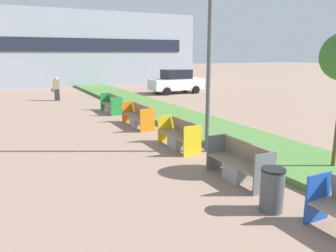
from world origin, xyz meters
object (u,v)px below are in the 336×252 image
object	(u,v)px
bench_grey_frame	(239,166)
bench_green_frame	(112,106)
parked_car_distant	(176,82)
bench_yellow_frame	(179,137)
litter_bin	(272,190)
bench_orange_frame	(138,118)
pedestrian_walking	(56,89)
street_lamp_post	(210,29)

from	to	relation	value
bench_grey_frame	bench_green_frame	xyz separation A→B (m)	(0.00, 10.62, 0.00)
bench_green_frame	parked_car_distant	distance (m)	9.41
bench_yellow_frame	litter_bin	world-z (taller)	bench_yellow_frame
bench_grey_frame	litter_bin	world-z (taller)	bench_grey_frame
bench_orange_frame	parked_car_distant	world-z (taller)	parked_car_distant
bench_grey_frame	litter_bin	xyz separation A→B (m)	(-0.48, -1.62, 0.08)
bench_orange_frame	pedestrian_walking	xyz separation A→B (m)	(-1.94, 9.83, 0.41)
bench_orange_frame	bench_green_frame	distance (m)	3.80
street_lamp_post	bench_green_frame	bearing A→B (deg)	94.26
bench_orange_frame	litter_bin	distance (m)	8.45
bench_grey_frame	bench_green_frame	distance (m)	10.62
bench_yellow_frame	pedestrian_walking	distance (m)	13.67
litter_bin	street_lamp_post	world-z (taller)	street_lamp_post
bench_yellow_frame	bench_orange_frame	size ratio (longest dim) A/B	0.84
litter_bin	pedestrian_walking	size ratio (longest dim) A/B	0.57
bench_grey_frame	litter_bin	size ratio (longest dim) A/B	2.14
pedestrian_walking	parked_car_distant	xyz separation A→B (m)	(9.06, 0.10, 0.13)
bench_yellow_frame	street_lamp_post	bearing A→B (deg)	-49.94
bench_green_frame	pedestrian_walking	world-z (taller)	pedestrian_walking
litter_bin	bench_orange_frame	bearing A→B (deg)	86.70
parked_car_distant	pedestrian_walking	bearing A→B (deg)	-178.86
bench_green_frame	bench_yellow_frame	bearing A→B (deg)	-90.01
bench_orange_frame	bench_grey_frame	bearing A→B (deg)	-90.04
bench_grey_frame	parked_car_distant	size ratio (longest dim) A/B	0.45
bench_grey_frame	street_lamp_post	bearing A→B (deg)	75.57
street_lamp_post	bench_yellow_frame	bearing A→B (deg)	130.06
pedestrian_walking	parked_car_distant	bearing A→B (deg)	0.63
bench_grey_frame	bench_orange_frame	distance (m)	6.82
bench_yellow_frame	parked_car_distant	size ratio (longest dim) A/B	0.45
bench_yellow_frame	street_lamp_post	world-z (taller)	street_lamp_post
bench_green_frame	parked_car_distant	bearing A→B (deg)	40.72
bench_yellow_frame	litter_bin	size ratio (longest dim) A/B	2.14
bench_orange_frame	bench_green_frame	bearing A→B (deg)	90.05
litter_bin	parked_car_distant	xyz separation A→B (m)	(7.60, 18.37, 0.47)
bench_yellow_frame	bench_green_frame	bearing A→B (deg)	89.99
litter_bin	parked_car_distant	distance (m)	19.89
bench_green_frame	bench_grey_frame	bearing A→B (deg)	-90.01
bench_orange_frame	pedestrian_walking	distance (m)	10.03
bench_grey_frame	pedestrian_walking	bearing A→B (deg)	96.64
bench_orange_frame	street_lamp_post	world-z (taller)	street_lamp_post
bench_grey_frame	parked_car_distant	distance (m)	18.21
bench_green_frame	parked_car_distant	world-z (taller)	parked_car_distant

